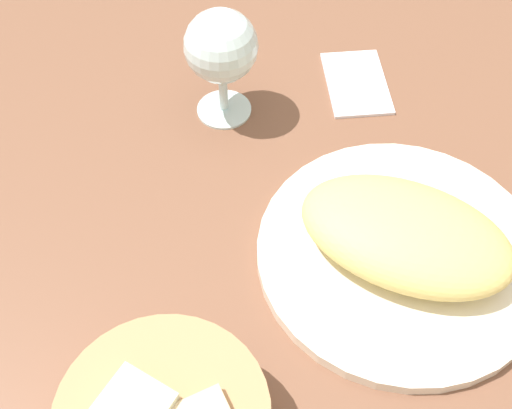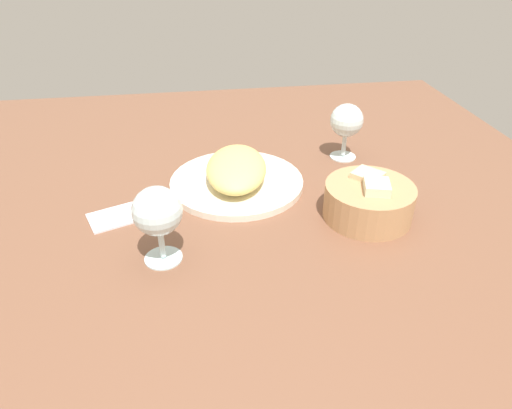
% 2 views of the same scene
% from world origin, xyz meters
% --- Properties ---
extents(ground_plane, '(1.40, 1.40, 0.02)m').
position_xyz_m(ground_plane, '(0.00, 0.00, -0.01)').
color(ground_plane, brown).
extents(plate, '(0.28, 0.28, 0.01)m').
position_xyz_m(plate, '(-0.07, -0.02, 0.01)').
color(plate, white).
rests_on(plate, ground_plane).
extents(omelette, '(0.22, 0.15, 0.05)m').
position_xyz_m(omelette, '(-0.07, -0.02, 0.04)').
color(omelette, '#E7CE71').
rests_on(omelette, plate).
extents(lettuce_garnish, '(0.05, 0.05, 0.01)m').
position_xyz_m(lettuce_garnish, '(-0.14, -0.04, 0.02)').
color(lettuce_garnish, '#478030').
rests_on(lettuce_garnish, plate).
extents(wine_glass_near, '(0.08, 0.08, 0.13)m').
position_xyz_m(wine_glass_near, '(0.15, -0.16, 0.09)').
color(wine_glass_near, silver).
rests_on(wine_glass_near, ground_plane).
extents(folded_napkin, '(0.10, 0.13, 0.01)m').
position_xyz_m(folded_napkin, '(0.01, -0.25, 0.00)').
color(folded_napkin, white).
rests_on(folded_napkin, ground_plane).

